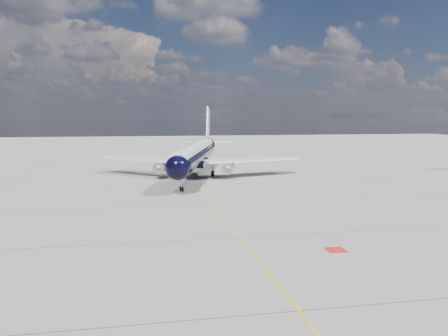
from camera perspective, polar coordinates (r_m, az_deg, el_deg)
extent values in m
plane|color=gray|center=(73.28, -3.91, -1.62)|extent=(320.00, 320.00, 0.00)
cube|color=#DCB50B|center=(68.37, -3.42, -2.23)|extent=(0.16, 160.00, 0.01)
cube|color=maroon|center=(37.03, 14.38, -10.33)|extent=(1.60, 1.60, 0.01)
cylinder|color=black|center=(76.96, -3.73, 1.64)|extent=(12.01, 34.20, 3.44)
sphere|color=black|center=(59.14, -6.08, 0.03)|extent=(4.20, 4.20, 3.44)
cone|color=black|center=(98.00, -2.06, 3.10)|extent=(4.93, 7.01, 3.44)
cylinder|color=white|center=(76.89, -3.73, 2.28)|extent=(11.73, 35.76, 2.69)
cube|color=black|center=(58.91, -6.11, 0.49)|extent=(2.38, 1.60, 0.50)
cube|color=white|center=(80.19, -10.35, 1.17)|extent=(15.88, 15.11, 0.29)
cube|color=white|center=(77.70, 3.39, 1.09)|extent=(17.98, 8.45, 0.29)
cube|color=black|center=(77.09, -3.72, 0.70)|extent=(5.97, 9.73, 0.91)
cylinder|color=#ABABB2|center=(76.40, -8.28, 0.14)|extent=(3.02, 4.55, 2.03)
cylinder|color=#ABABB2|center=(74.79, 0.57, 0.07)|extent=(3.02, 4.55, 2.03)
sphere|color=gray|center=(74.55, -8.59, -0.03)|extent=(1.22, 1.22, 1.00)
sphere|color=gray|center=(72.90, 0.49, -0.11)|extent=(1.22, 1.22, 1.00)
cube|color=white|center=(76.50, -8.26, 0.67)|extent=(0.92, 2.86, 1.00)
cube|color=white|center=(74.89, 0.58, 0.60)|extent=(0.92, 2.86, 1.00)
cube|color=white|center=(97.36, -2.10, 5.79)|extent=(1.73, 5.64, 7.73)
cube|color=white|center=(97.96, -2.06, 3.52)|extent=(12.13, 5.77, 0.20)
cylinder|color=gray|center=(62.61, -5.54, -2.05)|extent=(0.20, 0.20, 1.90)
cylinder|color=black|center=(62.77, -5.69, -2.78)|extent=(0.32, 0.66, 0.63)
cylinder|color=black|center=(62.71, -5.37, -2.79)|extent=(0.32, 0.66, 0.63)
cylinder|color=gray|center=(79.01, -5.67, -0.13)|extent=(0.29, 0.29, 1.72)
cylinder|color=gray|center=(78.25, -1.47, -0.16)|extent=(0.29, 0.29, 1.72)
cylinder|color=black|center=(78.61, -5.72, -0.69)|extent=(0.65, 1.07, 1.00)
cylinder|color=black|center=(79.59, -5.60, -0.60)|extent=(0.65, 1.07, 1.00)
cylinder|color=black|center=(77.85, -1.51, -0.74)|extent=(0.65, 1.07, 1.00)
cylinder|color=black|center=(78.83, -1.44, -0.64)|extent=(0.65, 1.07, 1.00)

